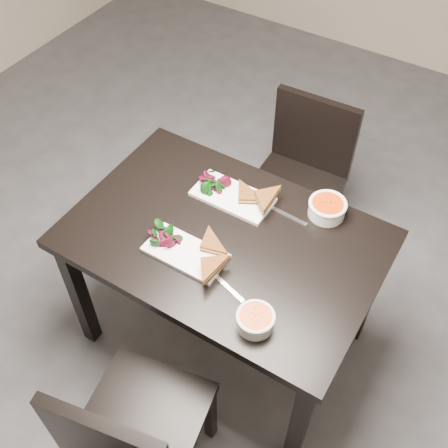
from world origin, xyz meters
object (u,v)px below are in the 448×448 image
at_px(chair_near, 132,432).
at_px(soup_bowl_near, 255,320).
at_px(plate_far, 233,197).
at_px(chair_far, 302,171).
at_px(soup_bowl_far, 327,208).
at_px(table, 224,252).
at_px(plate_near, 185,253).

height_order(chair_near, soup_bowl_near, chair_near).
distance_m(soup_bowl_near, plate_far, 0.60).
relative_size(chair_far, soup_bowl_near, 6.36).
height_order(plate_far, soup_bowl_far, soup_bowl_far).
distance_m(chair_near, soup_bowl_near, 0.58).
distance_m(table, chair_near, 0.75).
distance_m(chair_near, chair_far, 1.48).
bearing_deg(soup_bowl_far, chair_far, 123.73).
height_order(table, chair_far, chair_far).
relative_size(chair_near, soup_bowl_near, 6.36).
xyz_separation_m(chair_near, plate_far, (-0.15, 0.91, 0.27)).
relative_size(chair_near, plate_far, 2.59).
bearing_deg(table, soup_bowl_far, 47.19).
xyz_separation_m(chair_far, plate_near, (-0.07, -0.90, 0.27)).
bearing_deg(chair_near, plate_near, 94.10).
relative_size(chair_near, soup_bowl_far, 5.58).
bearing_deg(soup_bowl_near, chair_far, 106.30).
bearing_deg(chair_near, table, 85.25).
distance_m(chair_near, soup_bowl_far, 1.10).
bearing_deg(plate_far, table, -68.26).
bearing_deg(soup_bowl_far, plate_far, -161.61).
height_order(chair_far, plate_far, chair_far).
relative_size(soup_bowl_near, soup_bowl_far, 0.88).
bearing_deg(plate_near, chair_far, 85.49).
height_order(chair_near, chair_far, same).
xyz_separation_m(chair_near, soup_bowl_near, (0.22, 0.45, 0.30)).
xyz_separation_m(chair_near, chair_far, (-0.08, 1.47, 0.00)).
xyz_separation_m(plate_near, soup_bowl_near, (0.37, -0.13, 0.03)).
xyz_separation_m(plate_near, plate_far, (0.00, 0.34, 0.00)).
bearing_deg(plate_near, table, 63.30).
bearing_deg(plate_far, soup_bowl_near, -51.60).
bearing_deg(plate_far, soup_bowl_far, 18.39).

